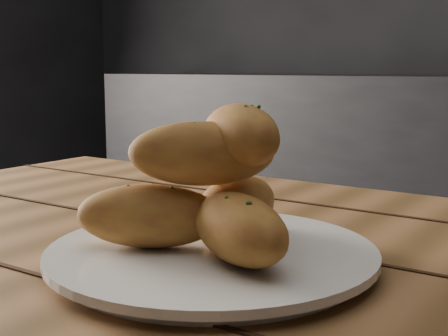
# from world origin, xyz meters

# --- Properties ---
(counter) EXTENTS (2.80, 0.60, 0.90)m
(counter) POSITION_xyz_m (0.00, 1.70, 0.45)
(counter) COLOR black
(counter) RESTS_ON ground
(plate) EXTENTS (0.31, 0.31, 0.02)m
(plate) POSITION_xyz_m (0.46, -0.32, 0.76)
(plate) COLOR white
(plate) RESTS_ON table
(bread_rolls) EXTENTS (0.24, 0.21, 0.13)m
(bread_rolls) POSITION_xyz_m (0.46, -0.32, 0.82)
(bread_rolls) COLOR #B28131
(bread_rolls) RESTS_ON plate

